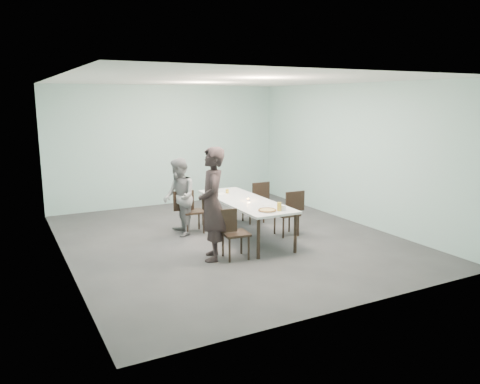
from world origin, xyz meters
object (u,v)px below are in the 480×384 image
chair_near_left (231,230)px  chair_far_left (189,208)px  chair_far_right (257,199)px  tealight (248,200)px  water_tumbler (284,208)px  beer_glass (279,207)px  chair_near_right (290,210)px  amber_tumbler (227,191)px  diner_near (212,204)px  diner_far (179,197)px  pizza (267,210)px  table (245,203)px  side_plate (267,205)px

chair_near_left → chair_far_left: (-0.04, 1.81, 0.00)m
chair_far_right → tealight: 1.34m
chair_far_right → water_tumbler: (-0.62, -2.03, 0.29)m
beer_glass → chair_near_right: bearing=46.3°
amber_tumbler → tealight: bearing=-88.3°
diner_near → tealight: diner_near is taller
chair_near_left → diner_far: bearing=105.4°
amber_tumbler → beer_glass: bearing=-86.6°
diner_near → beer_glass: (1.18, -0.22, -0.13)m
chair_far_left → diner_far: (-0.23, -0.06, 0.27)m
chair_far_left → chair_near_right: (1.72, -1.06, 0.00)m
diner_near → amber_tumbler: diner_near is taller
chair_far_left → tealight: chair_far_left is taller
chair_near_left → pizza: size_ratio=2.56×
chair_near_left → tealight: 1.23m
water_tumbler → amber_tumbler: (-0.20, 1.84, -0.01)m
table → diner_near: 1.39m
chair_near_right → diner_far: diner_far is taller
diner_far → chair_far_left: bearing=110.8°
side_plate → chair_far_right: bearing=66.7°
side_plate → water_tumbler: size_ratio=2.00×
diner_near → diner_far: 1.62m
chair_near_left → amber_tumbler: size_ratio=10.88×
chair_far_left → diner_near: bearing=-92.0°
diner_near → side_plate: 1.26m
chair_far_right → pizza: size_ratio=2.56×
table → chair_near_left: chair_near_left is taller
table → chair_far_right: chair_far_right is taller
chair_near_right → beer_glass: beer_glass is taller
chair_near_left → beer_glass: bearing=1.6°
chair_far_right → beer_glass: bearing=71.7°
chair_near_right → diner_near: diner_near is taller
pizza → amber_tumbler: bearing=86.9°
chair_near_right → diner_far: bearing=-25.0°
table → amber_tumbler: size_ratio=32.69×
chair_far_left → pizza: size_ratio=2.56×
chair_far_right → amber_tumbler: (-0.81, -0.19, 0.29)m
pizza → water_tumbler: size_ratio=3.78×
tealight → water_tumbler: bearing=-80.1°
chair_far_right → diner_far: (-1.86, -0.19, 0.27)m
table → chair_near_left: (-0.79, -0.98, -0.19)m
beer_glass → amber_tumbler: bearing=93.4°
chair_far_left → side_plate: 1.72m
table → beer_glass: size_ratio=17.43×
chair_far_left → diner_far: diner_far is taller
diner_near → tealight: 1.34m
amber_tumbler → chair_near_right: bearing=-48.4°
side_plate → water_tumbler: water_tumbler is taller
diner_near → chair_near_left: bearing=86.1°
chair_far_left → water_tumbler: 2.17m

